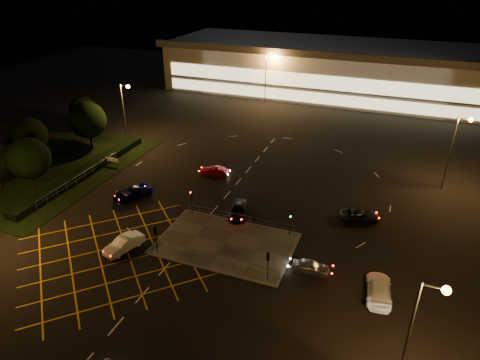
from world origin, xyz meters
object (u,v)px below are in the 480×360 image
(car_right_silver, at_px, (311,266))
(car_approach_white, at_px, (379,289))
(car_queue_white, at_px, (124,244))
(car_far_dkgrey, at_px, (238,210))
(car_east_grey, at_px, (360,215))
(signal_sw, at_px, (156,234))
(signal_se, at_px, (268,260))
(signal_ne, at_px, (291,217))
(signal_nw, at_px, (191,198))
(car_circ_red, at_px, (215,171))
(car_left_blue, at_px, (132,193))

(car_right_silver, distance_m, car_approach_white, 6.59)
(car_queue_white, bearing_deg, car_right_silver, 28.31)
(car_far_dkgrey, bearing_deg, car_east_grey, 1.72)
(car_east_grey, bearing_deg, signal_sw, 108.31)
(signal_se, height_order, car_approach_white, signal_se)
(car_far_dkgrey, distance_m, car_east_grey, 14.20)
(signal_se, relative_size, car_east_grey, 0.70)
(signal_sw, relative_size, signal_ne, 1.00)
(signal_se, height_order, signal_nw, same)
(signal_sw, distance_m, car_circ_red, 18.81)
(signal_nw, distance_m, signal_ne, 12.00)
(car_right_silver, bearing_deg, signal_nw, 66.31)
(signal_ne, height_order, car_approach_white, signal_ne)
(car_queue_white, distance_m, car_left_blue, 11.21)
(signal_nw, height_order, car_east_grey, signal_nw)
(signal_ne, bearing_deg, car_east_grey, 41.74)
(signal_ne, bearing_deg, signal_sw, -146.35)
(signal_se, distance_m, car_east_grey, 15.66)
(car_far_dkgrey, distance_m, car_right_silver, 12.60)
(signal_sw, bearing_deg, signal_nw, -90.00)
(car_right_silver, relative_size, car_approach_white, 0.69)
(signal_sw, xyz_separation_m, car_approach_white, (21.99, 1.63, -1.60))
(signal_ne, bearing_deg, car_far_dkgrey, 163.99)
(signal_sw, distance_m, car_left_blue, 12.83)
(car_circ_red, bearing_deg, signal_nw, 1.59)
(car_circ_red, relative_size, car_approach_white, 0.73)
(signal_nw, bearing_deg, car_left_blue, 173.76)
(car_approach_white, bearing_deg, car_east_grey, -81.97)
(signal_se, bearing_deg, car_right_silver, -141.69)
(signal_sw, distance_m, signal_nw, 7.99)
(signal_nw, distance_m, car_right_silver, 16.45)
(signal_ne, distance_m, car_approach_white, 11.95)
(car_left_blue, bearing_deg, car_queue_white, -31.00)
(car_left_blue, xyz_separation_m, car_east_grey, (27.77, 5.04, -0.07))
(signal_se, height_order, car_left_blue, signal_se)
(signal_nw, distance_m, car_left_blue, 9.22)
(signal_sw, height_order, car_left_blue, signal_sw)
(car_circ_red, distance_m, car_east_grey, 21.12)
(signal_ne, xyz_separation_m, car_east_grey, (6.76, 6.03, -1.74))
(car_left_blue, xyz_separation_m, car_circ_red, (7.16, 9.66, -0.07))
(signal_sw, relative_size, car_approach_white, 0.60)
(car_left_blue, relative_size, car_right_silver, 1.39)
(car_right_silver, bearing_deg, car_approach_white, -104.96)
(signal_nw, bearing_deg, car_east_grey, 17.82)
(car_circ_red, bearing_deg, car_left_blue, -44.83)
(signal_sw, bearing_deg, car_queue_white, 12.75)
(car_east_grey, bearing_deg, signal_se, 135.81)
(signal_se, relative_size, car_circ_red, 0.82)
(signal_se, relative_size, signal_ne, 1.00)
(signal_se, distance_m, car_approach_white, 10.25)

